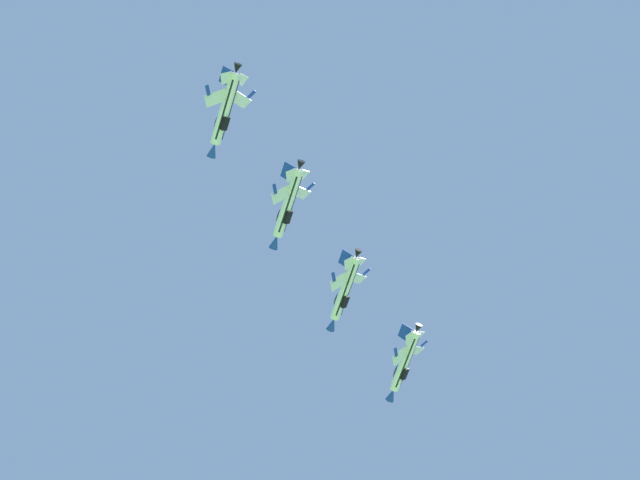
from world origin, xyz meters
TOP-DOWN VIEW (x-y plane):
  - fighter_jet_lead at (24.20, 78.51)m, footprint 7.18×15.89m
  - fighter_jet_left_wing at (11.74, 65.79)m, footprint 7.37×15.89m
  - fighter_jet_right_wing at (0.11, 50.43)m, footprint 7.11×15.89m
  - fighter_jet_left_outer at (-11.60, 36.08)m, footprint 7.78×15.89m

SIDE VIEW (x-z plane):
  - fighter_jet_right_wing at x=0.11m, z-range 151.74..159.60m
  - fighter_jet_left_outer at x=-11.60m, z-range 152.68..159.90m
  - fighter_jet_left_wing at x=11.74m, z-range 155.06..162.69m
  - fighter_jet_lead at x=24.20m, z-range 155.02..162.82m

